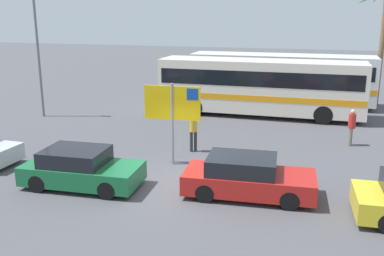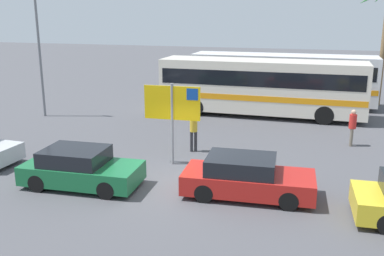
{
  "view_description": "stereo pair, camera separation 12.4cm",
  "coord_description": "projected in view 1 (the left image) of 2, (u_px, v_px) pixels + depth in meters",
  "views": [
    {
      "loc": [
        4.51,
        -13.41,
        5.8
      ],
      "look_at": [
        -0.24,
        2.81,
        1.3
      ],
      "focal_mm": 40.89,
      "sensor_mm": 36.0,
      "label": 1
    },
    {
      "loc": [
        4.63,
        -13.37,
        5.8
      ],
      "look_at": [
        -0.24,
        2.81,
        1.3
      ],
      "focal_mm": 40.89,
      "sensor_mm": 36.0,
      "label": 2
    }
  ],
  "objects": [
    {
      "name": "ground",
      "position": [
        176.0,
        185.0,
        15.15
      ],
      "size": [
        120.0,
        120.0,
        0.0
      ],
      "primitive_type": "plane",
      "color": "#4C4C51"
    },
    {
      "name": "car_green",
      "position": [
        81.0,
        169.0,
        14.87
      ],
      "size": [
        4.07,
        2.03,
        1.32
      ],
      "rotation": [
        0.0,
        0.0,
        0.06
      ],
      "color": "#196638",
      "rests_on": "ground"
    },
    {
      "name": "bus_rear_coach",
      "position": [
        281.0,
        77.0,
        28.01
      ],
      "size": [
        11.47,
        2.63,
        3.17
      ],
      "color": "white",
      "rests_on": "ground"
    },
    {
      "name": "bus_front_coach",
      "position": [
        260.0,
        85.0,
        24.9
      ],
      "size": [
        11.47,
        2.63,
        3.17
      ],
      "color": "silver",
      "rests_on": "ground"
    },
    {
      "name": "pedestrian_crossing_lot",
      "position": [
        352.0,
        124.0,
        19.38
      ],
      "size": [
        0.32,
        0.32,
        1.65
      ],
      "rotation": [
        0.0,
        0.0,
        3.12
      ],
      "color": "#706656",
      "rests_on": "ground"
    },
    {
      "name": "lamp_post_left_side",
      "position": [
        38.0,
        48.0,
        24.12
      ],
      "size": [
        0.56,
        0.2,
        7.08
      ],
      "color": "slate",
      "rests_on": "ground"
    },
    {
      "name": "pedestrian_near_sign",
      "position": [
        193.0,
        127.0,
        18.5
      ],
      "size": [
        0.32,
        0.32,
        1.82
      ],
      "rotation": [
        0.0,
        0.0,
        2.02
      ],
      "color": "#2D2D33",
      "rests_on": "ground"
    },
    {
      "name": "ferry_sign",
      "position": [
        173.0,
        106.0,
        16.62
      ],
      "size": [
        2.2,
        0.17,
        3.2
      ],
      "rotation": [
        0.0,
        0.0,
        0.05
      ],
      "color": "gray",
      "rests_on": "ground"
    },
    {
      "name": "car_red",
      "position": [
        247.0,
        177.0,
        14.09
      ],
      "size": [
        4.3,
        2.05,
        1.32
      ],
      "rotation": [
        0.0,
        0.0,
        0.07
      ],
      "color": "red",
      "rests_on": "ground"
    }
  ]
}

